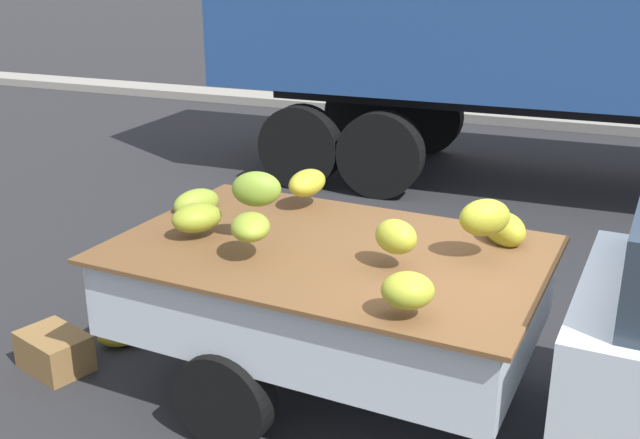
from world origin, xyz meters
name	(u,v)px	position (x,y,z in m)	size (l,w,h in m)	color
ground	(525,437)	(0.00, 0.00, 0.00)	(220.00, 220.00, 0.00)	#28282B
curb_strip	(602,125)	(0.00, 9.53, 0.08)	(80.00, 0.80, 0.16)	gray
fallen_banana_bunch_near_tailgate	(122,334)	(-3.09, 0.02, 0.09)	(0.38, 0.21, 0.18)	gold
produce_crate	(54,351)	(-3.34, -0.46, 0.14)	(0.52, 0.36, 0.28)	olive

